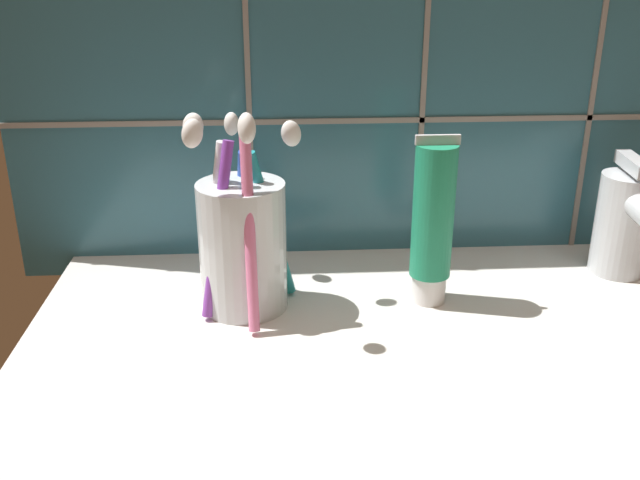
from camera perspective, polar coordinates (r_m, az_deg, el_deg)
The scene contains 5 objects.
sink_counter at distance 57.37cm, azimuth 9.38°, elevation -8.92°, with size 65.47×38.52×2.00cm, color silver.
tile_wall_backsplash at distance 69.10cm, azimuth 6.87°, elevation 13.59°, with size 75.47×1.72×40.39cm.
toothbrush_cup at distance 59.38cm, azimuth -6.25°, elevation -0.06°, with size 10.18×14.86×18.01cm.
toothpaste_tube at distance 60.19cm, azimuth 9.00°, elevation 1.44°, with size 3.65×3.48×14.73cm.
sink_faucet at distance 70.83cm, azimuth 23.41°, elevation 1.38°, with size 5.17×12.52×11.14cm.
Camera 1 is at (-12.21, -47.74, 30.38)cm, focal length 40.00 mm.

